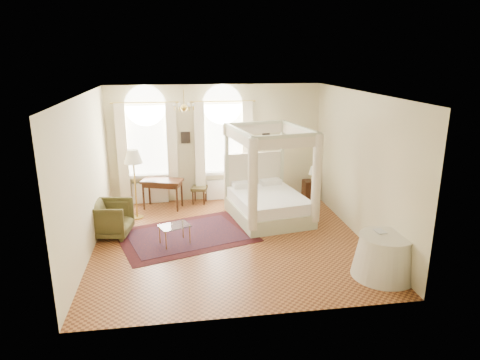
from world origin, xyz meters
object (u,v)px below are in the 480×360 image
object	(u,v)px
nightstand	(310,190)
side_table	(384,256)
stool	(199,190)
coffee_table	(174,227)
floor_lamp	(133,160)
canopy_bed	(269,199)
writing_desk	(162,184)
armchair	(110,219)

from	to	relation	value
nightstand	side_table	bearing A→B (deg)	-90.00
stool	side_table	xyz separation A→B (m)	(3.22, -4.73, 0.00)
coffee_table	side_table	bearing A→B (deg)	-27.40
side_table	stool	bearing A→B (deg)	124.29
coffee_table	nightstand	bearing A→B (deg)	32.81
nightstand	floor_lamp	size ratio (longest dim) A/B	0.32
canopy_bed	stool	bearing A→B (deg)	138.59
canopy_bed	coffee_table	xyz separation A→B (m)	(-2.39, -1.20, -0.14)
floor_lamp	side_table	bearing A→B (deg)	-37.83
stool	floor_lamp	distance (m)	2.23
coffee_table	floor_lamp	world-z (taller)	floor_lamp
writing_desk	floor_lamp	size ratio (longest dim) A/B	0.66
canopy_bed	stool	xyz separation A→B (m)	(-1.68, 1.48, -0.14)
writing_desk	side_table	size ratio (longest dim) A/B	0.99
nightstand	side_table	xyz separation A→B (m)	(0.00, -4.58, 0.12)
armchair	coffee_table	distance (m)	1.62
writing_desk	armchair	bearing A→B (deg)	-123.65
nightstand	floor_lamp	distance (m)	5.11
writing_desk	stool	xyz separation A→B (m)	(1.02, 0.26, -0.29)
nightstand	stool	world-z (taller)	nightstand
nightstand	armchair	xyz separation A→B (m)	(-5.40, -1.85, 0.13)
canopy_bed	nightstand	size ratio (longest dim) A/B	4.32
stool	armchair	world-z (taller)	armchair
canopy_bed	floor_lamp	size ratio (longest dim) A/B	1.36
armchair	side_table	world-z (taller)	armchair
writing_desk	coffee_table	world-z (taller)	writing_desk
coffee_table	side_table	size ratio (longest dim) A/B	0.65
floor_lamp	side_table	xyz separation A→B (m)	(4.90, -3.80, -1.14)
nightstand	writing_desk	world-z (taller)	writing_desk
floor_lamp	side_table	world-z (taller)	floor_lamp
canopy_bed	nightstand	bearing A→B (deg)	40.90
stool	coffee_table	xyz separation A→B (m)	(-0.71, -2.69, 0.00)
stool	armchair	size ratio (longest dim) A/B	0.55
coffee_table	side_table	world-z (taller)	side_table
stool	coffee_table	world-z (taller)	stool
floor_lamp	canopy_bed	bearing A→B (deg)	-9.45
canopy_bed	side_table	bearing A→B (deg)	-64.60
canopy_bed	stool	size ratio (longest dim) A/B	4.86
nightstand	writing_desk	bearing A→B (deg)	-178.57
writing_desk	floor_lamp	distance (m)	1.27
canopy_bed	floor_lamp	world-z (taller)	canopy_bed
nightstand	coffee_table	xyz separation A→B (m)	(-3.93, -2.54, 0.12)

